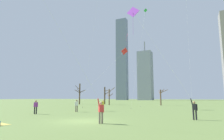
% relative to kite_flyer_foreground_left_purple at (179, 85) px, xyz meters
% --- Properties ---
extents(ground_plane, '(400.00, 400.00, 0.00)m').
position_rel_kite_flyer_foreground_left_purple_xyz_m(ground_plane, '(-7.37, -4.56, -3.10)').
color(ground_plane, olive).
extents(kite_flyer_foreground_left_purple, '(6.13, 1.43, 11.24)m').
position_rel_kite_flyer_foreground_left_purple_xyz_m(kite_flyer_foreground_left_purple, '(0.00, 0.00, 0.00)').
color(kite_flyer_foreground_left_purple, black).
rests_on(kite_flyer_foreground_left_purple, ground).
extents(kite_flyer_far_back_orange, '(9.05, 6.41, 19.78)m').
position_rel_kite_flyer_foreground_left_purple_xyz_m(kite_flyer_far_back_orange, '(-6.58, -6.18, 0.73)').
color(kite_flyer_far_back_orange, '#726656').
rests_on(kite_flyer_far_back_orange, ground).
extents(kite_flyer_midfield_left_red, '(3.76, 11.30, 11.22)m').
position_rel_kite_flyer_foreground_left_purple_xyz_m(kite_flyer_midfield_left_red, '(-13.06, 6.06, -0.03)').
color(kite_flyer_midfield_left_red, '#726656').
rests_on(kite_flyer_midfield_left_red, ground).
extents(bystander_far_off_by_trees, '(0.48, 0.32, 1.62)m').
position_rel_kite_flyer_foreground_left_purple_xyz_m(bystander_far_off_by_trees, '(-16.21, -1.12, -2.19)').
color(bystander_far_off_by_trees, black).
rests_on(bystander_far_off_by_trees, ground).
extents(bystander_watching_nearby, '(0.26, 0.50, 1.62)m').
position_rel_kite_flyer_foreground_left_purple_xyz_m(bystander_watching_nearby, '(-11.15, 6.57, -2.19)').
color(bystander_watching_nearby, black).
rests_on(bystander_watching_nearby, ground).
extents(distant_kite_drifting_right_pink, '(4.67, 5.39, 17.88)m').
position_rel_kite_flyer_foreground_left_purple_xyz_m(distant_kite_drifting_right_pink, '(-13.45, 24.41, 12.67)').
color(distant_kite_drifting_right_pink, pink).
rests_on(distant_kite_drifting_right_pink, ground).
extents(distant_kite_high_overhead_green, '(3.07, 1.87, 18.97)m').
position_rel_kite_flyer_foreground_left_purple_xyz_m(distant_kite_high_overhead_green, '(-7.22, 15.59, 12.64)').
color(distant_kite_high_overhead_green, green).
rests_on(distant_kite_high_overhead_green, ground).
extents(bare_tree_rightmost, '(2.61, 1.70, 5.02)m').
position_rel_kite_flyer_foreground_left_purple_xyz_m(bare_tree_rightmost, '(-23.46, 31.78, -0.43)').
color(bare_tree_rightmost, '#423326').
rests_on(bare_tree_rightmost, ground).
extents(bare_tree_right_of_center, '(2.63, 2.22, 4.13)m').
position_rel_kite_flyer_foreground_left_purple_xyz_m(bare_tree_right_of_center, '(-7.04, 30.35, -0.77)').
color(bare_tree_right_of_center, brown).
rests_on(bare_tree_right_of_center, ground).
extents(bare_tree_left_of_center, '(2.29, 1.21, 4.63)m').
position_rel_kite_flyer_foreground_left_purple_xyz_m(bare_tree_left_of_center, '(-19.70, 26.90, -0.76)').
color(bare_tree_left_of_center, brown).
rests_on(bare_tree_left_of_center, ground).
extents(bare_tree_leftmost, '(3.11, 2.39, 5.97)m').
position_rel_kite_flyer_foreground_left_purple_xyz_m(bare_tree_leftmost, '(-29.81, 28.08, 0.06)').
color(bare_tree_leftmost, '#4C3828').
rests_on(bare_tree_leftmost, ground).
extents(skyline_squat_block, '(8.80, 5.10, 66.51)m').
position_rel_kite_flyer_foreground_left_purple_xyz_m(skyline_squat_block, '(-53.50, 122.31, 30.16)').
color(skyline_squat_block, slate).
rests_on(skyline_squat_block, ground).
extents(skyline_mid_tower_right, '(10.46, 9.05, 45.50)m').
position_rel_kite_flyer_foreground_left_purple_xyz_m(skyline_mid_tower_right, '(-34.86, 123.44, 15.53)').
color(skyline_mid_tower_right, gray).
rests_on(skyline_mid_tower_right, ground).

